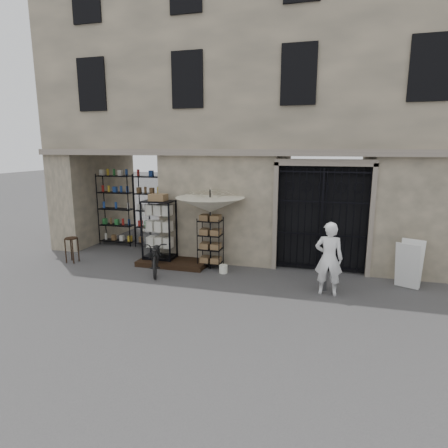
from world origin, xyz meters
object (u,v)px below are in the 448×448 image
(display_cabinet, at_px, (159,233))
(wire_rack, at_px, (210,243))
(easel_sign, at_px, (409,264))
(white_bucket, at_px, (223,269))
(market_umbrella, at_px, (210,201))
(bicycle, at_px, (157,272))
(wooden_stool, at_px, (72,249))
(shopkeeper, at_px, (327,294))
(steel_bollard, at_px, (324,273))

(display_cabinet, bearing_deg, wire_rack, 25.77)
(display_cabinet, relative_size, easel_sign, 1.63)
(display_cabinet, xyz_separation_m, white_bucket, (2.05, -0.34, -0.82))
(easel_sign, bearing_deg, market_umbrella, -158.21)
(white_bucket, relative_size, bicycle, 0.13)
(white_bucket, distance_m, easel_sign, 4.69)
(white_bucket, height_order, bicycle, bicycle)
(bicycle, bearing_deg, market_umbrella, 4.96)
(wooden_stool, distance_m, easel_sign, 9.31)
(bicycle, bearing_deg, display_cabinet, 88.00)
(shopkeeper, bearing_deg, white_bucket, -15.44)
(wire_rack, relative_size, wooden_stool, 1.92)
(bicycle, height_order, steel_bollard, steel_bollard)
(wire_rack, xyz_separation_m, bicycle, (-1.31, -0.78, -0.71))
(white_bucket, height_order, wooden_stool, wooden_stool)
(wire_rack, bearing_deg, market_umbrella, -76.82)
(display_cabinet, relative_size, shopkeeper, 1.08)
(wooden_stool, bearing_deg, shopkeeper, -4.33)
(shopkeeper, bearing_deg, steel_bollard, -70.50)
(wooden_stool, distance_m, steel_bollard, 7.31)
(bicycle, distance_m, shopkeeper, 4.57)
(market_umbrella, distance_m, wooden_stool, 4.49)
(display_cabinet, bearing_deg, shopkeeper, 10.87)
(steel_bollard, distance_m, shopkeeper, 0.51)
(white_bucket, distance_m, shopkeeper, 2.87)
(display_cabinet, relative_size, market_umbrella, 0.69)
(white_bucket, bearing_deg, bicycle, -167.63)
(steel_bollard, relative_size, easel_sign, 0.76)
(bicycle, height_order, shopkeeper, bicycle)
(display_cabinet, relative_size, white_bucket, 8.09)
(bicycle, relative_size, shopkeeper, 1.01)
(white_bucket, xyz_separation_m, easel_sign, (4.66, 0.15, 0.48))
(bicycle, distance_m, steel_bollard, 4.49)
(wooden_stool, distance_m, shopkeeper, 7.42)
(display_cabinet, xyz_separation_m, market_umbrella, (1.60, -0.08, 1.02))
(market_umbrella, height_order, easel_sign, market_umbrella)
(market_umbrella, xyz_separation_m, easel_sign, (5.11, -0.12, -1.35))
(wire_rack, relative_size, bicycle, 0.83)
(steel_bollard, bearing_deg, wooden_stool, 177.62)
(wooden_stool, relative_size, shopkeeper, 0.43)
(shopkeeper, bearing_deg, wooden_stool, -3.36)
(wooden_stool, xyz_separation_m, shopkeeper, (7.39, -0.56, -0.40))
(wire_rack, distance_m, bicycle, 1.68)
(market_umbrella, distance_m, shopkeeper, 3.91)
(steel_bollard, height_order, shopkeeper, steel_bollard)
(white_bucket, bearing_deg, steel_bollard, -11.77)
(bicycle, bearing_deg, white_bucket, -8.93)
(wire_rack, relative_size, market_umbrella, 0.54)
(display_cabinet, height_order, wooden_stool, display_cabinet)
(wire_rack, relative_size, easel_sign, 1.26)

